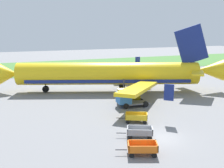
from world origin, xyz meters
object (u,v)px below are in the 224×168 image
service_truck_beside_carts (127,99)px  baggage_cart_nearest (142,148)px  baggage_cart_third_in_row (136,117)px  baggage_cart_second_in_row (140,132)px  airplane (114,74)px

service_truck_beside_carts → baggage_cart_nearest: bearing=-109.5°
baggage_cart_third_in_row → service_truck_beside_carts: (1.60, 5.97, 0.50)m
service_truck_beside_carts → baggage_cart_second_in_row: bearing=-108.0°
airplane → baggage_cart_third_in_row: size_ratio=10.44×
baggage_cart_nearest → baggage_cart_third_in_row: size_ratio=1.02×
airplane → baggage_cart_nearest: (-6.43, -22.31, -2.45)m
baggage_cart_nearest → baggage_cart_third_in_row: (3.13, 7.40, 0.00)m
baggage_cart_second_in_row → service_truck_beside_carts: (3.28, 10.06, 0.50)m
airplane → baggage_cart_third_in_row: airplane is taller
baggage_cart_third_in_row → service_truck_beside_carts: size_ratio=0.77×
airplane → baggage_cart_second_in_row: 19.80m
baggage_cart_third_in_row → airplane: bearing=77.5°
baggage_cart_second_in_row → baggage_cart_third_in_row: 4.42m
baggage_cart_nearest → service_truck_beside_carts: service_truck_beside_carts is taller
airplane → baggage_cart_nearest: 23.35m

